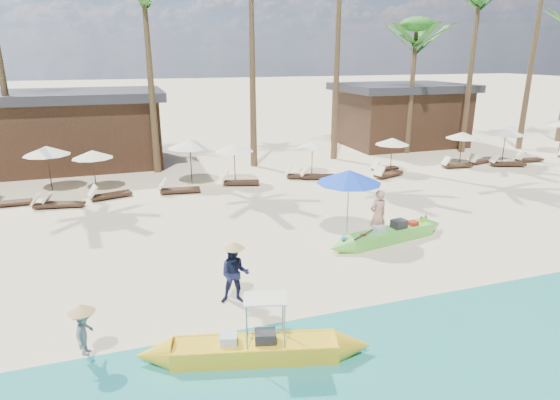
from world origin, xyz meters
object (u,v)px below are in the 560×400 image
object	(u,v)px
yellow_canoe	(255,349)
blue_umbrella	(349,177)
green_canoe	(389,235)
tourist	(378,215)

from	to	relation	value
yellow_canoe	blue_umbrella	bearing A→B (deg)	63.25
green_canoe	yellow_canoe	distance (m)	7.98
yellow_canoe	tourist	size ratio (longest dim) A/B	3.01
green_canoe	yellow_canoe	bearing A→B (deg)	-152.36
yellow_canoe	tourist	world-z (taller)	tourist
green_canoe	tourist	size ratio (longest dim) A/B	3.01
green_canoe	tourist	bearing A→B (deg)	136.09
yellow_canoe	tourist	xyz separation A→B (m)	(5.88, 5.20, 0.69)
green_canoe	tourist	xyz separation A→B (m)	(-0.35, 0.23, 0.69)
green_canoe	yellow_canoe	world-z (taller)	yellow_canoe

